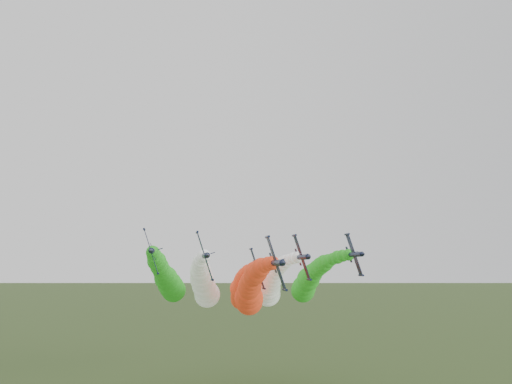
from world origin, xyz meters
TOP-DOWN VIEW (x-y plane):
  - jet_lead at (0.64, 35.19)m, footprint 11.13×70.80m
  - jet_inner_left at (-10.47, 45.56)m, footprint 11.12×70.79m
  - jet_inner_right at (9.09, 50.44)m, footprint 11.22×70.89m
  - jet_outer_left at (-20.32, 54.99)m, footprint 11.05×70.72m
  - jet_outer_right at (21.94, 54.87)m, footprint 11.17×70.84m
  - jet_trail at (2.46, 62.46)m, footprint 10.87×70.54m

SIDE VIEW (x-z plane):
  - jet_trail at x=2.46m, z-range 20.56..39.43m
  - jet_lead at x=0.64m, z-range 21.36..40.48m
  - jet_inner_right at x=9.09m, z-range 22.39..41.61m
  - jet_inner_left at x=-10.47m, z-range 22.90..42.01m
  - jet_outer_right at x=21.94m, z-range 23.25..42.41m
  - jet_outer_left at x=-20.32m, z-range 23.79..42.84m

